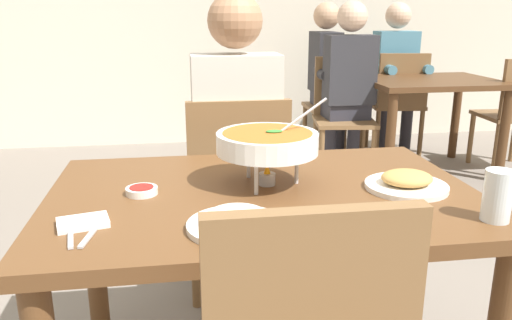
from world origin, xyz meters
The scene contains 18 objects.
dining_table_main centered at (0.00, 0.00, 0.62)m, with size 1.23×0.83×0.74m.
chair_diner_main centered at (0.00, 0.70, 0.51)m, with size 0.44×0.44×0.90m.
diner_main centered at (0.00, 0.73, 0.75)m, with size 0.40×0.45×1.31m.
curry_bowl centered at (0.02, 0.05, 0.86)m, with size 0.33×0.30×0.26m.
rice_plate centered at (-0.11, -0.25, 0.76)m, with size 0.24×0.24×0.06m.
appetizer_plate centered at (0.42, -0.04, 0.76)m, with size 0.24×0.24×0.06m.
sauce_dish centered at (-0.35, 0.03, 0.75)m, with size 0.09×0.09×0.02m.
napkin_folded centered at (-0.48, -0.18, 0.74)m, with size 0.12×0.08×0.02m, color white.
fork_utensil centered at (-0.50, -0.23, 0.74)m, with size 0.01×0.17×0.01m, color silver.
spoon_utensil centered at (-0.45, -0.23, 0.74)m, with size 0.01×0.17×0.01m, color silver.
drink_glass centered at (0.53, -0.30, 0.79)m, with size 0.07×0.07×0.13m.
dining_table_far centered at (1.69, 2.31, 0.61)m, with size 1.00×0.80×0.74m.
chair_bg_left centered at (1.18, 2.87, 0.51)m, with size 0.44×0.44×0.90m.
chair_bg_middle centered at (1.01, 2.36, 0.51)m, with size 0.50×0.50×0.90m.
chair_bg_right centered at (1.66, 2.79, 0.51)m, with size 0.49×0.49×0.90m.
patron_bg_left centered at (1.04, 2.86, 0.75)m, with size 0.45×0.40×1.31m.
patron_bg_middle centered at (1.03, 2.32, 0.75)m, with size 0.40×0.45×1.31m.
patron_bg_right centered at (1.66, 2.90, 0.75)m, with size 0.40×0.45×1.31m.
Camera 1 is at (-0.23, -1.38, 1.24)m, focal length 35.96 mm.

